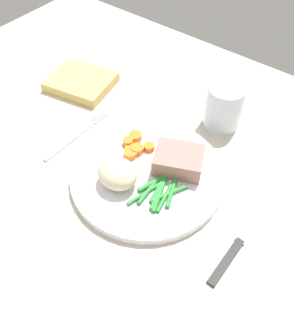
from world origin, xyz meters
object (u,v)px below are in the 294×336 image
Objects in this scene: knife at (243,237)px; fork at (77,135)px; water_glass at (223,109)px; meat_portion at (179,160)px; napkin at (81,82)px; dinner_plate at (147,175)px.

fork is at bearing 178.18° from knife.
water_glass is at bearing 43.90° from fork.
meat_portion reaches higher than knife.
napkin is at bearing -164.87° from water_glass.
meat_portion is 0.61× the size of napkin.
dinner_plate is 29.99cm from napkin.
fork is 1.87× the size of water_glass.
dinner_plate is at bearing -0.26° from fork.
meat_portion is 0.93× the size of water_glass.
fork is 28.93cm from water_glass.
meat_portion is (3.61, 4.22, 2.53)cm from dinner_plate.
meat_portion is 0.50× the size of fork.
water_glass is (-0.49, 15.83, 0.49)cm from meat_portion.
dinner_plate is at bearing -130.60° from meat_portion.
dinner_plate is 3.02× the size of water_glass.
fork is at bearing -179.14° from dinner_plate.
knife is at bearing -1.16° from fork.
dinner_plate is 17.18cm from fork.
knife is (15.43, -4.50, -3.13)cm from meat_portion.
napkin is (-46.63, 12.03, 0.88)cm from knife.
knife is 1.53× the size of napkin.
knife is (19.05, -0.29, -0.60)cm from dinner_plate.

